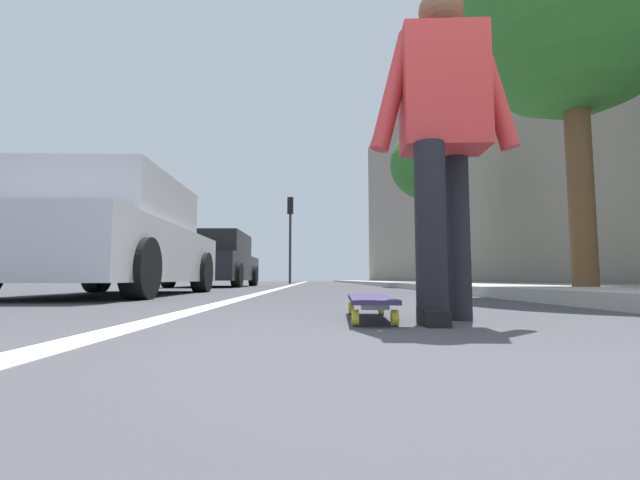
{
  "coord_description": "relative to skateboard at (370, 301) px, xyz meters",
  "views": [
    {
      "loc": [
        -0.85,
        0.4,
        0.2
      ],
      "look_at": [
        9.47,
        0.27,
        1.13
      ],
      "focal_mm": 24.61,
      "sensor_mm": 36.0,
      "label": 1
    }
  ],
  "objects": [
    {
      "name": "ground_plane",
      "position": [
        8.65,
        -0.12,
        -0.09
      ],
      "size": [
        80.0,
        80.0,
        0.0
      ],
      "primitive_type": "plane",
      "color": "#38383D"
    },
    {
      "name": "lane_stripe_white",
      "position": [
        18.65,
        1.05,
        -0.09
      ],
      "size": [
        52.0,
        0.16,
        0.01
      ],
      "primitive_type": "cube",
      "color": "silver",
      "rests_on": "ground"
    },
    {
      "name": "sidewalk_curb",
      "position": [
        16.65,
        -3.22,
        -0.03
      ],
      "size": [
        52.0,
        3.2,
        0.12
      ],
      "primitive_type": "cube",
      "color": "#9E9B93",
      "rests_on": "ground"
    },
    {
      "name": "building_facade",
      "position": [
        20.65,
        -5.67,
        6.54
      ],
      "size": [
        40.0,
        1.2,
        13.26
      ],
      "primitive_type": "cube",
      "color": "gray",
      "rests_on": "ground"
    },
    {
      "name": "skateboard",
      "position": [
        0.0,
        0.0,
        0.0
      ],
      "size": [
        0.85,
        0.24,
        0.11
      ],
      "color": "yellow",
      "rests_on": "ground"
    },
    {
      "name": "skater_person",
      "position": [
        -0.15,
        -0.35,
        0.84
      ],
      "size": [
        0.45,
        0.72,
        1.64
      ],
      "color": "black",
      "rests_on": "ground"
    },
    {
      "name": "parked_car_near",
      "position": [
        3.39,
        2.84,
        0.61
      ],
      "size": [
        4.11,
        1.9,
        1.47
      ],
      "color": "#B7B7BC",
      "rests_on": "ground"
    },
    {
      "name": "parked_car_mid",
      "position": [
        9.94,
        3.02,
        0.61
      ],
      "size": [
        4.32,
        1.95,
        1.47
      ],
      "color": "black",
      "rests_on": "ground"
    },
    {
      "name": "traffic_light",
      "position": [
        18.63,
        1.45,
        2.77
      ],
      "size": [
        0.33,
        0.28,
        4.13
      ],
      "color": "#2D2D2D",
      "rests_on": "ground"
    },
    {
      "name": "street_tree_near",
      "position": [
        2.78,
        -2.82,
        3.49
      ],
      "size": [
        2.87,
        2.87,
        5.04
      ],
      "color": "brown",
      "rests_on": "ground"
    },
    {
      "name": "street_tree_mid",
      "position": [
        9.69,
        -2.82,
        3.27
      ],
      "size": [
        2.0,
        2.0,
        4.4
      ],
      "color": "brown",
      "rests_on": "ground"
    }
  ]
}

